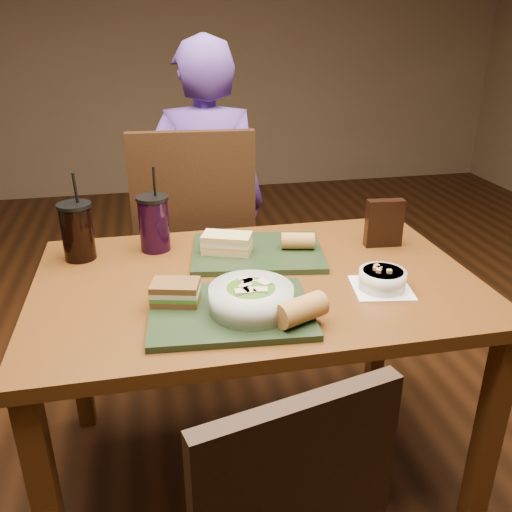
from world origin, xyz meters
The scene contains 15 objects.
ground centered at (0.00, 0.00, 0.00)m, with size 6.00×6.00×0.00m, color #381C0B.
dining_table centered at (0.00, 0.00, 0.66)m, with size 1.30×0.85×0.75m.
chair_far centered at (-0.13, 0.67, 0.60)m, with size 0.50×0.51×1.09m.
diner centered at (-0.04, 0.85, 0.71)m, with size 0.52×0.34×1.41m, color #4B2D7D.
tray_near centered at (-0.11, -0.20, 0.76)m, with size 0.42×0.32×0.02m, color black.
tray_far centered at (0.04, 0.17, 0.76)m, with size 0.42×0.32×0.02m, color black.
salad_bowl centered at (-0.06, -0.22, 0.80)m, with size 0.22×0.22×0.07m.
soup_bowl centered at (0.34, -0.14, 0.78)m, with size 0.19×0.19×0.07m.
sandwich_near centered at (-0.25, -0.14, 0.80)m, with size 0.14×0.11×0.06m.
sandwich_far centered at (-0.06, 0.17, 0.80)m, with size 0.17×0.13×0.06m.
baguette_near centered at (0.05, -0.30, 0.80)m, with size 0.07×0.07×0.13m, color #AD7533.
baguette_far centered at (0.17, 0.15, 0.79)m, with size 0.05×0.05×0.11m, color #AD7533.
cup_cola centered at (-0.52, 0.25, 0.84)m, with size 0.11×0.11×0.29m.
cup_berry centered at (-0.28, 0.28, 0.84)m, with size 0.11×0.11×0.29m.
chip_bag centered at (0.47, 0.16, 0.83)m, with size 0.12×0.04×0.16m, color black.
Camera 1 is at (-0.30, -1.43, 1.46)m, focal length 38.00 mm.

